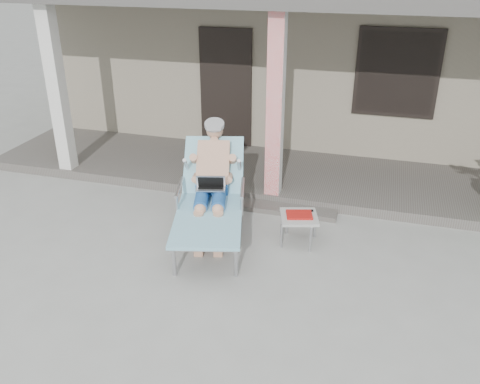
% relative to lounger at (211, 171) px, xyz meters
% --- Properties ---
extents(ground, '(60.00, 60.00, 0.00)m').
position_rel_lounger_xyz_m(ground, '(0.60, -1.06, -0.87)').
color(ground, '#9E9E99').
rests_on(ground, ground).
extents(house, '(10.40, 5.40, 3.30)m').
position_rel_lounger_xyz_m(house, '(0.60, 5.43, 0.79)').
color(house, gray).
rests_on(house, ground).
extents(porch_deck, '(10.00, 2.00, 0.15)m').
position_rel_lounger_xyz_m(porch_deck, '(0.60, 1.94, -0.80)').
color(porch_deck, '#605B56').
rests_on(porch_deck, ground).
extents(porch_overhang, '(10.00, 2.30, 2.85)m').
position_rel_lounger_xyz_m(porch_overhang, '(0.60, 1.88, 1.92)').
color(porch_overhang, silver).
rests_on(porch_overhang, porch_deck).
extents(porch_step, '(2.00, 0.30, 0.07)m').
position_rel_lounger_xyz_m(porch_step, '(0.60, 0.79, -0.84)').
color(porch_step, '#605B56').
rests_on(porch_step, ground).
extents(lounger, '(1.32, 2.26, 1.42)m').
position_rel_lounger_xyz_m(lounger, '(0.00, 0.00, 0.00)').
color(lounger, '#B7B7BC').
rests_on(lounger, ground).
extents(side_table, '(0.57, 0.57, 0.42)m').
position_rel_lounger_xyz_m(side_table, '(1.18, 0.00, -0.52)').
color(side_table, '#ABABA6').
rests_on(side_table, ground).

